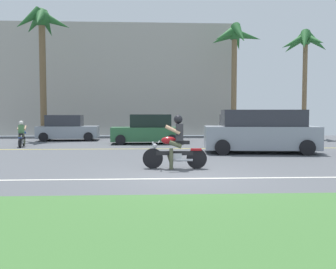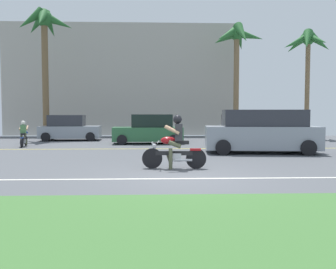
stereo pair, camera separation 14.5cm
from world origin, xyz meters
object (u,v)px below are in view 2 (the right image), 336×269
object	(u,v)px
parked_car_1	(149,130)
motorcyclist	(175,146)
palm_tree_1	(307,47)
motorcyclist_distant	(24,136)
palm_tree_2	(44,32)
suv_nearby	(262,132)
parked_car_2	(244,129)
parked_car_0	(70,129)
palm_tree_0	(237,44)

from	to	relation	value
parked_car_1	motorcyclist	bearing A→B (deg)	-84.27
parked_car_1	palm_tree_1	world-z (taller)	palm_tree_1
motorcyclist	motorcyclist_distant	world-z (taller)	motorcyclist
palm_tree_2	motorcyclist_distant	xyz separation A→B (m)	(0.51, -5.52, -6.57)
suv_nearby	motorcyclist_distant	size ratio (longest dim) A/B	3.17
parked_car_2	parked_car_0	bearing A→B (deg)	171.88
suv_nearby	palm_tree_0	distance (m)	12.06
suv_nearby	parked_car_1	bearing A→B (deg)	134.46
parked_car_2	palm_tree_2	distance (m)	14.55
palm_tree_0	motorcyclist_distant	xyz separation A→B (m)	(-12.77, -7.00, -6.19)
parked_car_0	palm_tree_0	distance (m)	13.17
parked_car_2	palm_tree_0	world-z (taller)	palm_tree_0
suv_nearby	palm_tree_1	world-z (taller)	palm_tree_1
parked_car_0	palm_tree_2	world-z (taller)	palm_tree_2
palm_tree_1	motorcyclist_distant	world-z (taller)	palm_tree_1
suv_nearby	parked_car_0	distance (m)	12.82
motorcyclist	parked_car_0	distance (m)	13.59
palm_tree_1	motorcyclist	bearing A→B (deg)	-126.22
parked_car_2	palm_tree_2	size ratio (longest dim) A/B	0.43
parked_car_2	motorcyclist_distant	size ratio (longest dim) A/B	2.33
suv_nearby	parked_car_2	size ratio (longest dim) A/B	1.36
parked_car_1	palm_tree_1	bearing A→B (deg)	21.20
motorcyclist	parked_car_1	world-z (taller)	parked_car_1
parked_car_1	parked_car_2	size ratio (longest dim) A/B	1.08
motorcyclist	palm_tree_1	distance (m)	17.88
parked_car_0	parked_car_1	bearing A→B (deg)	-27.64
parked_car_1	palm_tree_1	distance (m)	13.02
parked_car_0	motorcyclist_distant	world-z (taller)	parked_car_0
parked_car_0	palm_tree_1	size ratio (longest dim) A/B	0.51
suv_nearby	parked_car_0	size ratio (longest dim) A/B	1.32
parked_car_1	palm_tree_2	distance (m)	10.24
suv_nearby	palm_tree_1	xyz separation A→B (m)	(5.97, 9.36, 5.41)
palm_tree_2	palm_tree_0	bearing A→B (deg)	6.35
suv_nearby	parked_car_1	xyz separation A→B (m)	(-5.01, 5.11, -0.14)
motorcyclist_distant	parked_car_2	bearing A→B (deg)	12.73
palm_tree_1	palm_tree_2	xyz separation A→B (m)	(-18.00, -0.37, 0.82)
parked_car_1	motorcyclist_distant	size ratio (longest dim) A/B	2.51
suv_nearby	motorcyclist_distant	bearing A→B (deg)	163.22
suv_nearby	parked_car_1	distance (m)	7.15
parked_car_2	palm_tree_2	world-z (taller)	palm_tree_2
motorcyclist	palm_tree_1	xyz separation A→B (m)	(10.03, 13.70, 5.61)
parked_car_1	motorcyclist_distant	world-z (taller)	parked_car_1
palm_tree_1	palm_tree_2	distance (m)	18.02
parked_car_2	suv_nearby	bearing A→B (deg)	-96.97
motorcyclist	parked_car_0	xyz separation A→B (m)	(-6.10, 12.14, 0.05)
motorcyclist	motorcyclist_distant	bearing A→B (deg)	133.68
motorcyclist	motorcyclist_distant	distance (m)	10.79
parked_car_1	palm_tree_1	xyz separation A→B (m)	(10.98, 4.26, 5.55)
parked_car_2	motorcyclist_distant	bearing A→B (deg)	-167.27
palm_tree_0	suv_nearby	bearing A→B (deg)	-96.80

